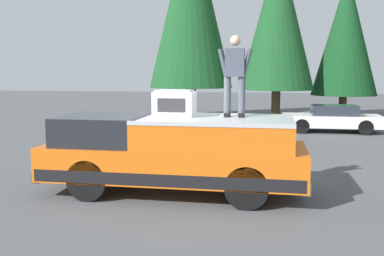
{
  "coord_description": "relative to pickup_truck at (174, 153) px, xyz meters",
  "views": [
    {
      "loc": [
        -9.41,
        -2.22,
        2.6
      ],
      "look_at": [
        0.09,
        -0.52,
        1.35
      ],
      "focal_mm": 40.97,
      "sensor_mm": 36.0,
      "label": 1
    }
  ],
  "objects": [
    {
      "name": "person_on_truck_bed",
      "position": [
        0.2,
        -1.25,
        1.68
      ],
      "size": [
        0.29,
        0.72,
        1.69
      ],
      "color": "#4C515B",
      "rests_on": "pickup_truck"
    },
    {
      "name": "conifer_center_left",
      "position": [
        14.79,
        -2.29,
        4.48
      ],
      "size": [
        3.91,
        3.91,
        9.1
      ],
      "color": "#4C3826",
      "rests_on": "ground"
    },
    {
      "name": "conifer_center_right",
      "position": [
        15.06,
        2.37,
        5.5
      ],
      "size": [
        4.58,
        4.58,
        11.07
      ],
      "color": "#4C3826",
      "rests_on": "ground"
    },
    {
      "name": "pickup_truck",
      "position": [
        0.0,
        0.0,
        0.0
      ],
      "size": [
        2.01,
        5.54,
        1.65
      ],
      "color": "orange",
      "rests_on": "ground"
    },
    {
      "name": "conifer_left",
      "position": [
        16.27,
        -5.95,
        3.7
      ],
      "size": [
        3.51,
        3.51,
        7.87
      ],
      "color": "#4C3826",
      "rests_on": "ground"
    },
    {
      "name": "ground_plane",
      "position": [
        0.41,
        0.22,
        -0.87
      ],
      "size": [
        90.0,
        90.0,
        0.0
      ],
      "primitive_type": "plane",
      "color": "#4C4F51"
    },
    {
      "name": "parked_car_white",
      "position": [
        10.51,
        -4.62,
        -0.29
      ],
      "size": [
        1.64,
        4.1,
        1.16
      ],
      "color": "white",
      "rests_on": "ground"
    },
    {
      "name": "compressor_unit",
      "position": [
        0.06,
        0.0,
        1.05
      ],
      "size": [
        0.65,
        0.84,
        0.56
      ],
      "color": "white",
      "rests_on": "pickup_truck"
    }
  ]
}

